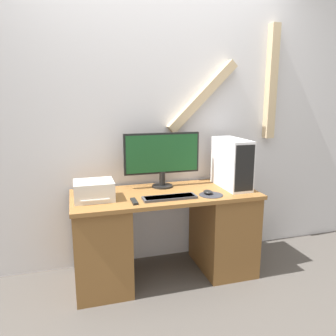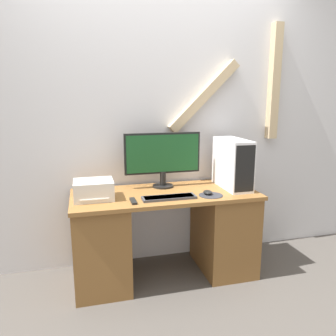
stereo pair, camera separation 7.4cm
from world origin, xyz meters
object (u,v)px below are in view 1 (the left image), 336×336
object	(u,v)px
monitor	(162,156)
keyboard	(170,197)
mouse	(208,192)
printer	(94,190)
computer_tower	(232,163)
remote_control	(134,201)

from	to	relation	value
monitor	keyboard	distance (m)	0.43
mouse	printer	xyz separation A→B (m)	(-0.86, 0.11, 0.05)
monitor	computer_tower	size ratio (longest dim) A/B	1.46
monitor	keyboard	size ratio (longest dim) A/B	1.58
remote_control	computer_tower	bearing A→B (deg)	12.31
mouse	remote_control	distance (m)	0.59
remote_control	monitor	bearing A→B (deg)	48.99
monitor	computer_tower	world-z (taller)	monitor
printer	remote_control	world-z (taller)	printer
keyboard	remote_control	xyz separation A→B (m)	(-0.27, -0.01, -0.00)
remote_control	mouse	bearing A→B (deg)	3.48
monitor	printer	world-z (taller)	monitor
computer_tower	monitor	bearing A→B (deg)	163.69
keyboard	remote_control	world-z (taller)	keyboard
monitor	printer	xyz separation A→B (m)	(-0.58, -0.20, -0.20)
monitor	computer_tower	xyz separation A→B (m)	(0.56, -0.16, -0.06)
keyboard	remote_control	distance (m)	0.27
monitor	mouse	size ratio (longest dim) A/B	7.08
printer	mouse	bearing A→B (deg)	-7.60
computer_tower	remote_control	bearing A→B (deg)	-167.69
printer	keyboard	bearing A→B (deg)	-14.16
monitor	remote_control	size ratio (longest dim) A/B	4.65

